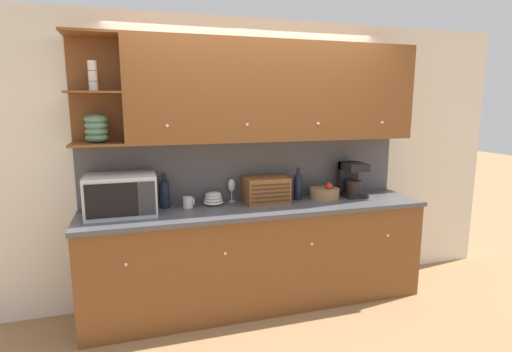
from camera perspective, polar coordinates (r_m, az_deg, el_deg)
ground_plane at (r=4.18m, az=-0.88°, el=-15.79°), size 24.00×24.00×0.00m
wall_back at (r=3.82m, az=-1.06°, el=2.19°), size 5.47×0.06×2.60m
counter_unit at (r=3.73m, az=0.42°, el=-11.26°), size 3.09×0.63×0.93m
backsplash_panel at (r=3.80m, az=-0.90°, el=0.95°), size 3.07×0.01×0.57m
upper_cabinets at (r=3.65m, az=2.28°, el=11.88°), size 3.07×0.36×0.87m
microwave at (r=3.45m, az=-18.72°, el=-2.58°), size 0.56×0.38×0.34m
second_wine_bottle at (r=3.59m, az=-12.94°, el=-2.26°), size 0.09×0.09×0.31m
mug at (r=3.57m, az=-9.65°, el=-3.71°), size 0.10×0.09×0.10m
bowl_stack_on_counter at (r=3.64m, az=-6.13°, el=-3.25°), size 0.18×0.18×0.12m
wine_glass at (r=3.73m, az=-3.52°, el=-1.44°), size 0.07×0.07×0.22m
bread_box at (r=3.71m, az=1.42°, el=-1.95°), size 0.40×0.30×0.24m
wine_bottle at (r=3.81m, az=6.01°, el=-1.32°), size 0.08×0.08×0.31m
fruit_basket at (r=3.92m, az=9.78°, el=-2.40°), size 0.29×0.29×0.16m
coffee_maker at (r=4.06m, az=13.53°, el=-0.41°), size 0.21×0.26×0.33m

